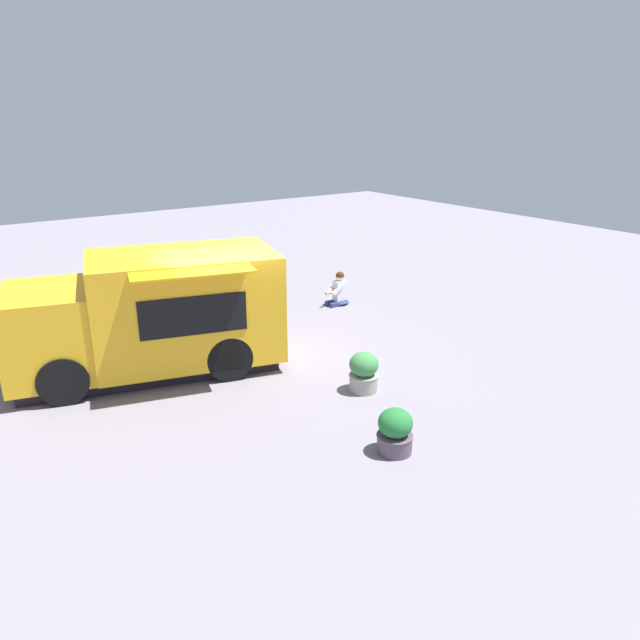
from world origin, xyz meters
name	(u,v)px	position (x,y,z in m)	size (l,w,h in m)	color
ground_plane	(236,364)	(0.00, 0.00, 0.00)	(40.00, 40.00, 0.00)	gray
food_truck	(153,317)	(0.63, 1.39, 1.09)	(3.70, 5.31, 2.28)	gold
person_customer	(339,292)	(1.96, -4.06, 0.35)	(0.45, 0.73, 0.88)	navy
planter_flowering_near	(395,431)	(-4.31, -0.37, 0.34)	(0.55, 0.55, 0.70)	#564557
planter_flowering_far	(364,372)	(-2.43, -1.31, 0.37)	(0.54, 0.54, 0.74)	gray
plaza_bench	(256,289)	(3.44, -2.40, 0.35)	(0.45, 1.53, 0.46)	#433223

